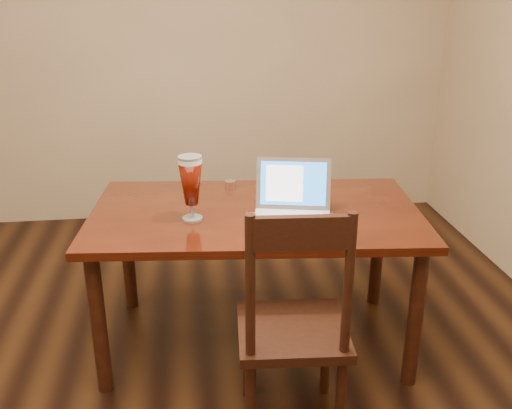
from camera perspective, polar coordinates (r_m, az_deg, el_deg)
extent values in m
cube|color=tan|center=(4.47, -9.77, 15.21)|extent=(4.50, 0.01, 2.70)
cube|color=#4C180A|center=(2.82, -0.04, -0.94)|extent=(1.69, 1.05, 0.04)
cylinder|color=#38170E|center=(2.74, -15.45, -11.46)|extent=(0.07, 0.07, 0.72)
cylinder|color=#38170E|center=(2.79, 15.64, -10.89)|extent=(0.07, 0.07, 0.72)
cylinder|color=#38170E|center=(3.38, -12.72, -4.61)|extent=(0.07, 0.07, 0.72)
cylinder|color=#38170E|center=(3.42, 12.07, -4.25)|extent=(0.07, 0.07, 0.72)
cube|color=#9F1D0E|center=(2.66, 3.62, -1.96)|extent=(0.45, 0.34, 0.00)
cube|color=white|center=(2.66, 3.63, -1.92)|extent=(0.41, 0.30, 0.00)
cube|color=silver|center=(2.67, 3.62, -1.62)|extent=(0.40, 0.32, 0.02)
cube|color=silver|center=(2.71, 3.65, -1.03)|extent=(0.31, 0.17, 0.00)
cube|color=#ACACB1|center=(2.60, 3.59, -2.04)|extent=(0.10, 0.08, 0.00)
cube|color=silver|center=(2.77, 3.75, 2.11)|extent=(0.37, 0.14, 0.24)
cube|color=blue|center=(2.76, 3.75, 2.10)|extent=(0.32, 0.12, 0.20)
cube|color=white|center=(2.76, 2.86, 2.13)|extent=(0.19, 0.08, 0.17)
cylinder|color=silver|center=(2.72, -6.37, -1.39)|extent=(0.10, 0.10, 0.01)
cylinder|color=silver|center=(2.71, -6.41, -0.61)|extent=(0.02, 0.02, 0.07)
cylinder|color=white|center=(2.62, -6.63, 4.36)|extent=(0.11, 0.11, 0.02)
cylinder|color=silver|center=(2.62, -6.64, 4.71)|extent=(0.11, 0.11, 0.01)
cylinder|color=white|center=(3.12, -2.56, 2.04)|extent=(0.06, 0.06, 0.04)
cylinder|color=white|center=(3.13, 0.84, 2.14)|extent=(0.06, 0.06, 0.04)
cube|color=black|center=(2.43, 3.64, -12.50)|extent=(0.48, 0.46, 0.04)
cylinder|color=black|center=(2.43, -0.53, -19.63)|extent=(0.04, 0.04, 0.44)
cylinder|color=black|center=(2.47, 8.43, -19.12)|extent=(0.04, 0.04, 0.44)
cylinder|color=black|center=(2.69, -0.90, -14.85)|extent=(0.04, 0.04, 0.44)
cylinder|color=black|center=(2.73, 7.00, -14.49)|extent=(0.04, 0.04, 0.44)
cylinder|color=black|center=(2.11, -0.58, -8.28)|extent=(0.04, 0.04, 0.58)
cylinder|color=black|center=(2.15, 9.22, -7.90)|extent=(0.04, 0.04, 0.58)
cube|color=black|center=(2.02, 4.54, -2.85)|extent=(0.36, 0.06, 0.13)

